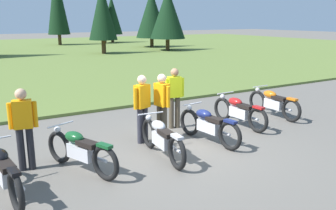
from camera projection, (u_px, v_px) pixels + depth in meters
The scene contains 12 objects.
ground_plane at pixel (181, 147), 8.57m from camera, with size 140.00×140.00×0.00m, color #605B54.
grass_moorland at pixel (13, 54), 30.34m from camera, with size 80.00×44.00×0.10m, color #5B7033.
motorcycle_black at pixel (4, 172), 6.13m from camera, with size 0.62×2.10×0.88m.
motorcycle_british_green at pixel (80, 150), 7.13m from camera, with size 0.95×1.99×0.88m.
motorcycle_silver at pixel (162, 138), 7.83m from camera, with size 0.62×2.10×0.88m.
motorcycle_navy at pixel (208, 125), 8.81m from camera, with size 0.63×2.10×0.88m.
motorcycle_red at pixel (239, 111), 10.12m from camera, with size 0.62×2.10×0.88m.
motorcycle_orange at pixel (273, 103), 11.12m from camera, with size 0.62×2.10×0.88m.
rider_near_row_end at pixel (24, 125), 7.07m from camera, with size 0.54×0.29×1.67m.
rider_in_hivis_vest at pixel (142, 105), 8.68m from camera, with size 0.52×0.33×1.67m.
rider_with_back_turned at pixel (174, 95), 9.85m from camera, with size 0.54×0.30×1.67m.
rider_checking_bike at pixel (162, 103), 8.86m from camera, with size 0.29×0.54×1.67m.
Camera 1 is at (-4.43, -6.79, 2.98)m, focal length 38.53 mm.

